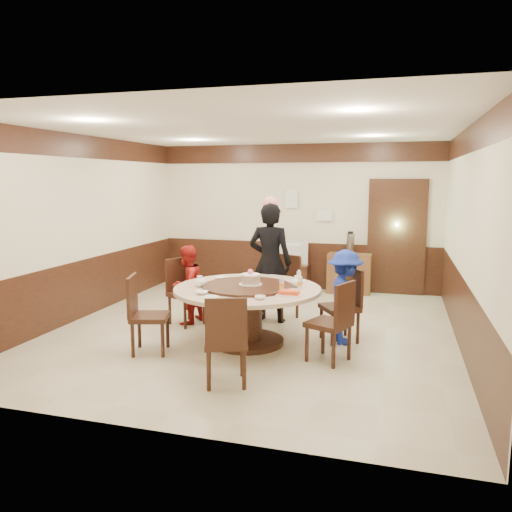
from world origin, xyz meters
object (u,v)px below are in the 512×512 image
(person_red, at_px, (187,285))
(birthday_cake, at_px, (250,279))
(television, at_px, (287,253))
(side_cabinet, at_px, (349,273))
(person_standing, at_px, (270,263))
(tv_stand, at_px, (287,277))
(person_blue, at_px, (345,297))
(thermos, at_px, (350,244))
(banquet_table, at_px, (247,304))
(shrimp_platter, at_px, (289,293))

(person_red, xyz_separation_m, birthday_cake, (1.16, -0.61, 0.27))
(television, distance_m, side_cabinet, 1.24)
(birthday_cake, bearing_deg, person_standing, 90.63)
(person_red, relative_size, television, 1.50)
(tv_stand, relative_size, television, 1.09)
(person_blue, xyz_separation_m, birthday_cake, (-1.19, -0.32, 0.23))
(side_cabinet, distance_m, thermos, 0.57)
(person_standing, bearing_deg, banquet_table, 91.26)
(tv_stand, bearing_deg, television, 0.00)
(person_standing, relative_size, side_cabinet, 2.24)
(side_cabinet, bearing_deg, shrimp_platter, -95.65)
(banquet_table, distance_m, person_red, 1.31)
(television, xyz_separation_m, side_cabinet, (1.19, 0.03, -0.35))
(shrimp_platter, relative_size, tv_stand, 0.35)
(banquet_table, height_order, tv_stand, banquet_table)
(person_red, height_order, tv_stand, person_red)
(birthday_cake, height_order, side_cabinet, birthday_cake)
(person_red, xyz_separation_m, shrimp_platter, (1.75, -0.95, 0.19))
(banquet_table, distance_m, shrimp_platter, 0.73)
(person_blue, bearing_deg, side_cabinet, -10.42)
(television, bearing_deg, person_standing, 102.41)
(shrimp_platter, bearing_deg, person_standing, 113.18)
(person_red, bearing_deg, person_blue, 96.81)
(person_blue, xyz_separation_m, television, (-1.42, 2.96, 0.11))
(person_red, distance_m, side_cabinet, 3.44)
(television, height_order, side_cabinet, television)
(shrimp_platter, xyz_separation_m, thermos, (0.36, 3.66, 0.16))
(person_red, height_order, thermos, person_red)
(person_red, bearing_deg, tv_stand, 174.82)
(person_standing, relative_size, thermos, 4.72)
(banquet_table, xyz_separation_m, person_blue, (1.21, 0.36, 0.08))
(banquet_table, height_order, shrimp_platter, shrimp_platter)
(person_standing, height_order, side_cabinet, person_standing)
(person_standing, height_order, person_blue, person_standing)
(shrimp_platter, height_order, television, television)
(shrimp_platter, height_order, tv_stand, shrimp_platter)
(person_standing, height_order, person_red, person_standing)
(person_blue, height_order, thermos, person_blue)
(person_red, bearing_deg, television, 174.82)
(person_blue, bearing_deg, birthday_cake, 90.25)
(banquet_table, distance_m, thermos, 3.52)
(person_red, xyz_separation_m, side_cabinet, (2.12, 2.70, -0.21))
(thermos, bearing_deg, person_red, -128.10)
(television, bearing_deg, tv_stand, -0.00)
(television, bearing_deg, person_red, 77.50)
(person_blue, height_order, shrimp_platter, person_blue)
(banquet_table, relative_size, shrimp_platter, 6.33)
(banquet_table, relative_size, person_standing, 1.06)
(shrimp_platter, xyz_separation_m, tv_stand, (-0.83, 3.63, -0.53))
(tv_stand, bearing_deg, thermos, 1.44)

